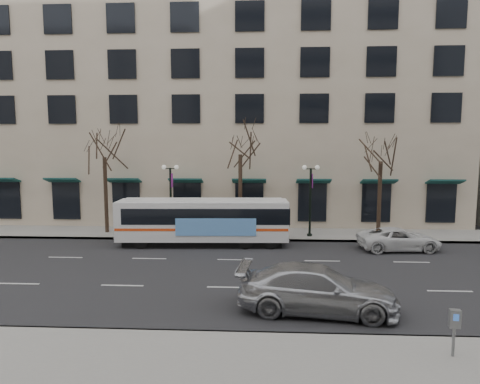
# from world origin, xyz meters

# --- Properties ---
(ground) EXTENTS (160.00, 160.00, 0.00)m
(ground) POSITION_xyz_m (0.00, 0.00, 0.00)
(ground) COLOR black
(ground) RESTS_ON ground
(sidewalk_far) EXTENTS (80.00, 4.00, 0.15)m
(sidewalk_far) POSITION_xyz_m (5.00, 9.00, 0.07)
(sidewalk_far) COLOR gray
(sidewalk_far) RESTS_ON ground
(building_hotel) EXTENTS (40.00, 20.00, 24.00)m
(building_hotel) POSITION_xyz_m (-2.00, 21.00, 12.00)
(building_hotel) COLOR #B7A58C
(building_hotel) RESTS_ON ground
(tree_far_left) EXTENTS (3.60, 3.60, 8.34)m
(tree_far_left) POSITION_xyz_m (-10.00, 8.80, 6.70)
(tree_far_left) COLOR black
(tree_far_left) RESTS_ON ground
(tree_far_mid) EXTENTS (3.60, 3.60, 8.55)m
(tree_far_mid) POSITION_xyz_m (0.00, 8.80, 6.91)
(tree_far_mid) COLOR black
(tree_far_mid) RESTS_ON ground
(tree_far_right) EXTENTS (3.60, 3.60, 8.06)m
(tree_far_right) POSITION_xyz_m (10.00, 8.80, 6.42)
(tree_far_right) COLOR black
(tree_far_right) RESTS_ON ground
(lamp_post_left) EXTENTS (1.22, 0.45, 5.21)m
(lamp_post_left) POSITION_xyz_m (-4.99, 8.20, 2.94)
(lamp_post_left) COLOR black
(lamp_post_left) RESTS_ON ground
(lamp_post_right) EXTENTS (1.22, 0.45, 5.21)m
(lamp_post_right) POSITION_xyz_m (5.01, 8.20, 2.94)
(lamp_post_right) COLOR black
(lamp_post_right) RESTS_ON ground
(city_bus) EXTENTS (11.29, 2.92, 3.04)m
(city_bus) POSITION_xyz_m (-2.25, 5.80, 1.66)
(city_bus) COLOR white
(city_bus) RESTS_ON ground
(silver_car) EXTENTS (6.47, 3.21, 1.81)m
(silver_car) POSITION_xyz_m (3.68, -4.80, 0.90)
(silver_car) COLOR #B7B9C0
(silver_car) RESTS_ON ground
(white_pickup) EXTENTS (5.21, 2.73, 1.40)m
(white_pickup) POSITION_xyz_m (10.21, 5.07, 0.70)
(white_pickup) COLOR white
(white_pickup) RESTS_ON ground
(pay_station) EXTENTS (0.34, 0.24, 1.45)m
(pay_station) POSITION_xyz_m (7.29, -8.35, 1.20)
(pay_station) COLOR slate
(pay_station) RESTS_ON sidewalk_near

